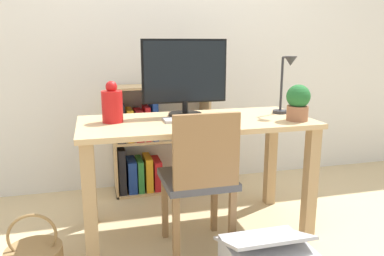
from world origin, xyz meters
TOP-DOWN VIEW (x-y plane):
  - ground_plane at (0.00, 0.00)m, footprint 10.00×10.00m
  - wall_back at (0.00, 0.94)m, footprint 8.00×0.05m
  - desk at (0.00, 0.00)m, footprint 1.42×0.64m
  - monitor at (-0.03, 0.16)m, footprint 0.55×0.22m
  - keyboard at (-0.05, -0.01)m, footprint 0.31×0.12m
  - vase at (-0.50, 0.06)m, footprint 0.12×0.12m
  - desk_lamp at (0.61, 0.01)m, footprint 0.10×0.19m
  - potted_plant at (0.59, -0.18)m, footprint 0.14×0.14m
  - chair at (-0.05, -0.26)m, footprint 0.40×0.40m
  - bookshelf at (-0.21, 0.76)m, footprint 0.77×0.28m

SIDE VIEW (x-z plane):
  - ground_plane at x=0.00m, z-range 0.00..0.00m
  - bookshelf at x=-0.21m, z-range -0.05..0.83m
  - chair at x=-0.05m, z-range 0.04..0.89m
  - desk at x=0.00m, z-range 0.23..0.97m
  - keyboard at x=-0.05m, z-range 0.74..0.76m
  - vase at x=-0.50m, z-range 0.72..0.97m
  - potted_plant at x=0.59m, z-range 0.74..0.96m
  - desk_lamp at x=0.61m, z-range 0.78..1.16m
  - monitor at x=-0.03m, z-range 0.76..1.25m
  - wall_back at x=0.00m, z-range 0.00..2.60m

